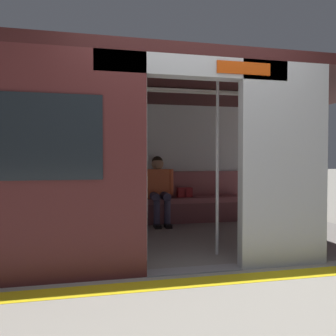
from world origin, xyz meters
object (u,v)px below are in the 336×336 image
(handbag, at_px, (185,192))
(person_seated, at_px, (158,185))
(book, at_px, (139,197))
(bench_seat, at_px, (153,204))
(train_car, at_px, (162,131))
(grab_pole_door, at_px, (146,165))
(grab_pole_far, at_px, (217,165))

(handbag, bearing_deg, person_seated, 12.21)
(person_seated, distance_m, book, 0.40)
(bench_seat, distance_m, book, 0.27)
(bench_seat, height_order, book, book)
(person_seated, height_order, handbag, person_seated)
(train_car, xyz_separation_m, grab_pole_door, (0.36, 0.90, -0.45))
(book, relative_size, grab_pole_far, 0.11)
(train_car, height_order, bench_seat, train_car)
(bench_seat, bearing_deg, handbag, -174.67)
(grab_pole_door, xyz_separation_m, grab_pole_far, (-0.84, -0.06, 0.00))
(person_seated, relative_size, grab_pole_door, 0.56)
(handbag, bearing_deg, grab_pole_door, 64.58)
(bench_seat, distance_m, grab_pole_door, 2.21)
(book, distance_m, grab_pole_far, 2.22)
(bench_seat, bearing_deg, book, -9.28)
(handbag, distance_m, grab_pole_door, 2.39)
(person_seated, height_order, grab_pole_door, grab_pole_door)
(handbag, relative_size, grab_pole_door, 0.12)
(handbag, xyz_separation_m, grab_pole_door, (1.00, 2.11, 0.52))
(person_seated, bearing_deg, handbag, -167.79)
(handbag, height_order, grab_pole_far, grab_pole_far)
(train_car, distance_m, bench_seat, 1.64)
(person_seated, height_order, book, person_seated)
(grab_pole_far, bearing_deg, handbag, -94.39)
(handbag, height_order, grab_pole_door, grab_pole_door)
(train_car, bearing_deg, handbag, -117.93)
(bench_seat, relative_size, book, 15.16)
(person_seated, bearing_deg, grab_pole_far, 99.89)
(handbag, height_order, book, handbag)
(person_seated, bearing_deg, book, -15.82)
(grab_pole_far, bearing_deg, train_car, -60.18)
(train_car, relative_size, handbag, 24.62)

